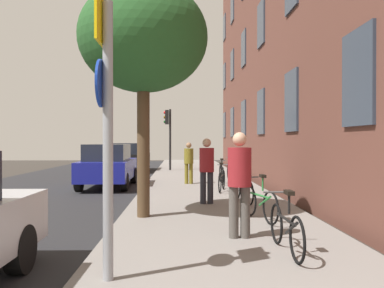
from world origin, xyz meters
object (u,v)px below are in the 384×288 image
tree_near (143,39)px  car_2 (130,157)px  bicycle_0 (286,228)px  bicycle_5 (230,169)px  bicycle_4 (221,174)px  sign_post (106,113)px  car_1 (108,165)px  pedestrian_2 (189,160)px  bicycle_3 (222,180)px  bicycle_2 (243,189)px  pedestrian_0 (240,178)px  pedestrian_1 (207,166)px  bicycle_1 (260,202)px  traffic_light (168,128)px

tree_near → car_2: (-2.05, 14.46, -3.10)m
bicycle_0 → bicycle_5: bearing=86.7°
bicycle_4 → car_2: bearing=119.9°
sign_post → car_1: bearing=99.9°
bicycle_0 → pedestrian_2: size_ratio=1.06×
tree_near → bicycle_3: 5.95m
bicycle_3 → bicycle_5: bearing=79.8°
sign_post → bicycle_2: bearing=66.5°
pedestrian_2 → pedestrian_0: bearing=-85.6°
bicycle_2 → pedestrian_1: bearing=-169.2°
bicycle_2 → bicycle_4: bicycle_4 is taller
pedestrian_1 → car_2: pedestrian_1 is taller
bicycle_0 → pedestrian_0: (-0.54, 0.93, 0.65)m
pedestrian_1 → car_1: 5.85m
tree_near → car_1: tree_near is taller
bicycle_1 → bicycle_2: bearing=89.2°
bicycle_5 → pedestrian_1: size_ratio=1.03×
traffic_light → pedestrian_2: 7.41m
bicycle_0 → pedestrian_2: 9.57m
pedestrian_2 → car_2: 8.47m
pedestrian_2 → bicycle_3: bearing=-65.9°
bicycle_2 → pedestrian_0: bearing=-99.8°
bicycle_0 → car_2: size_ratio=0.37×
bicycle_2 → car_2: size_ratio=0.37×
bicycle_1 → car_1: size_ratio=0.39×
bicycle_0 → bicycle_3: bicycle_3 is taller
car_2 → bicycle_4: bearing=-60.1°
tree_near → sign_post: bearing=-91.2°
sign_post → tree_near: 4.34m
pedestrian_1 → car_1: size_ratio=0.41×
bicycle_5 → car_2: (-5.06, 5.33, 0.34)m
tree_near → pedestrian_0: tree_near is taller
bicycle_5 → pedestrian_0: pedestrian_0 is taller
bicycle_0 → pedestrian_1: size_ratio=0.99×
tree_near → pedestrian_0: size_ratio=2.83×
traffic_light → car_1: traffic_light is taller
sign_post → bicycle_1: (2.51, 3.45, -1.58)m
tree_near → bicycle_0: tree_near is taller
bicycle_0 → bicycle_2: 4.80m
pedestrian_0 → pedestrian_1: pedestrian_0 is taller
bicycle_4 → pedestrian_0: pedestrian_0 is taller
tree_near → bicycle_5: bearing=71.8°
traffic_light → bicycle_3: bearing=-78.1°
bicycle_2 → car_1: bearing=133.6°
pedestrian_2 → car_1: pedestrian_2 is taller
bicycle_2 → car_1: size_ratio=0.40×
traffic_light → pedestrian_0: (1.64, -15.76, -1.33)m
pedestrian_0 → sign_post: bearing=-133.3°
bicycle_1 → car_2: bearing=106.7°
pedestrian_0 → pedestrian_1: size_ratio=1.05×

